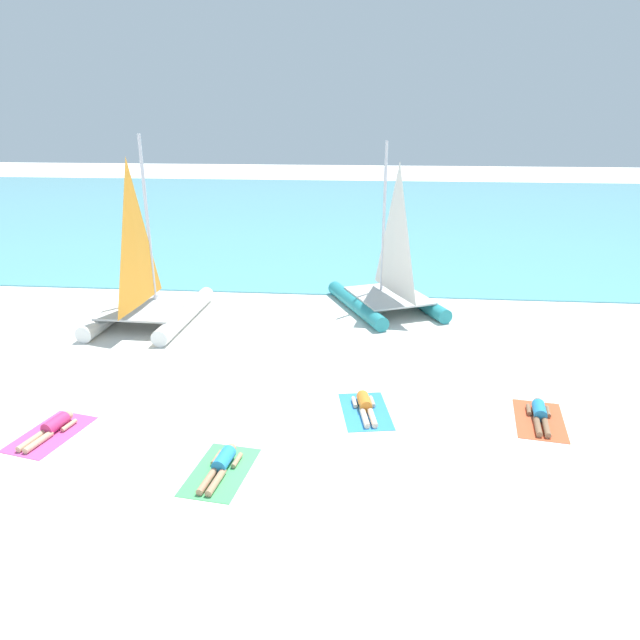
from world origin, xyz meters
TOP-DOWN VIEW (x-y plane):
  - ground_plane at (0.00, 10.00)m, footprint 120.00×120.00m
  - ocean_water at (0.00, 31.29)m, footprint 120.00×40.00m
  - sailboat_teal at (2.03, 9.80)m, footprint 4.48×5.30m
  - sailboat_white at (-6.14, 7.71)m, footprint 3.18×4.83m
  - towel_leftmost at (-5.63, 0.29)m, footprint 1.48×2.09m
  - sunbather_leftmost at (-5.62, 0.35)m, footprint 0.72×1.56m
  - towel_center_left at (-1.46, -0.77)m, footprint 1.33×2.02m
  - sunbather_center_left at (-1.45, -0.70)m, footprint 0.61×1.57m
  - towel_center_right at (1.39, 2.01)m, footprint 1.42×2.06m
  - sunbather_center_right at (1.38, 2.07)m, footprint 0.67×1.56m
  - towel_rightmost at (5.47, 1.96)m, footprint 1.37×2.04m
  - sunbather_rightmost at (5.48, 2.03)m, footprint 0.63×1.57m

SIDE VIEW (x-z plane):
  - ground_plane at x=0.00m, z-range 0.00..0.00m
  - towel_leftmost at x=-5.63m, z-range 0.00..0.01m
  - towel_center_left at x=-1.46m, z-range 0.00..0.01m
  - towel_center_right at x=1.39m, z-range 0.00..0.01m
  - towel_rightmost at x=5.47m, z-range 0.00..0.01m
  - ocean_water at x=0.00m, z-range 0.00..0.05m
  - sunbather_leftmost at x=-5.62m, z-range -0.02..0.28m
  - sunbather_center_left at x=-1.45m, z-range -0.02..0.28m
  - sunbather_center_right at x=1.38m, z-range -0.02..0.28m
  - sunbather_rightmost at x=5.48m, z-range -0.02..0.28m
  - sailboat_teal at x=2.03m, z-range -2.07..3.82m
  - sailboat_white at x=-6.14m, z-range -2.16..4.00m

